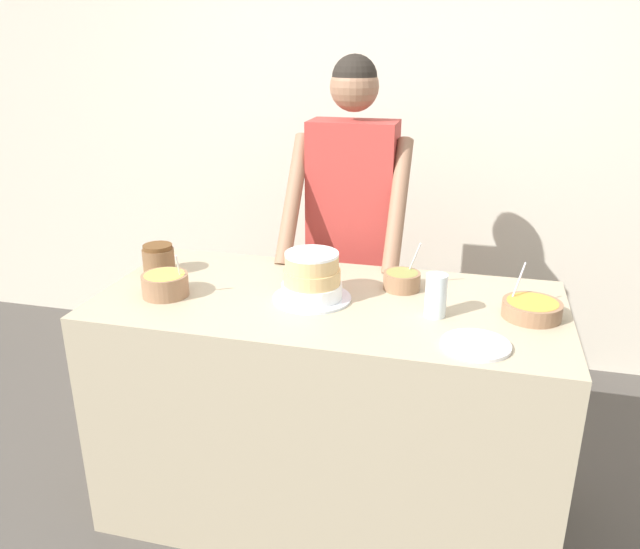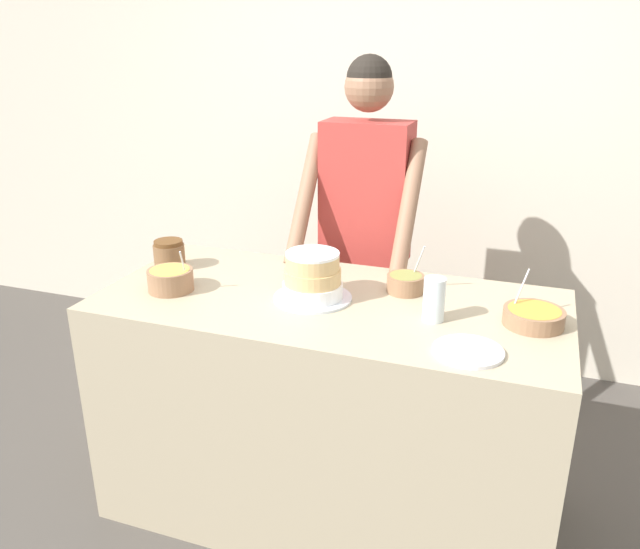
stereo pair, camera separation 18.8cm
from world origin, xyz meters
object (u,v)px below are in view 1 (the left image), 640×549
at_px(frosting_bowl_olive, 402,280).
at_px(frosting_bowl_yellow, 165,284).
at_px(cake, 312,279).
at_px(frosting_bowl_orange, 532,308).
at_px(stoneware_jar, 159,259).
at_px(drinking_glass, 436,295).
at_px(ceramic_plate, 476,345).
at_px(person_baker, 352,212).

relative_size(frosting_bowl_olive, frosting_bowl_yellow, 1.09).
bearing_deg(frosting_bowl_yellow, cake, 10.38).
bearing_deg(frosting_bowl_orange, cake, -177.26).
bearing_deg(stoneware_jar, frosting_bowl_yellow, -56.91).
xyz_separation_m(frosting_bowl_olive, frosting_bowl_orange, (0.47, -0.15, -0.01)).
relative_size(cake, stoneware_jar, 2.27).
distance_m(cake, drinking_glass, 0.45).
distance_m(frosting_bowl_yellow, ceramic_plate, 1.15).
relative_size(frosting_bowl_olive, ceramic_plate, 0.86).
distance_m(cake, frosting_bowl_olive, 0.36).
xyz_separation_m(person_baker, cake, (-0.01, -0.69, -0.07)).
xyz_separation_m(person_baker, frosting_bowl_yellow, (-0.55, -0.79, -0.11)).
distance_m(drinking_glass, ceramic_plate, 0.26).
height_order(frosting_bowl_yellow, drinking_glass, frosting_bowl_yellow).
bearing_deg(cake, person_baker, 89.56).
bearing_deg(cake, frosting_bowl_yellow, -169.62).
distance_m(person_baker, frosting_bowl_yellow, 0.97).
bearing_deg(stoneware_jar, cake, -9.77).
bearing_deg(frosting_bowl_orange, drinking_glass, -167.23).
distance_m(frosting_bowl_yellow, drinking_glass, 1.00).
bearing_deg(drinking_glass, stoneware_jar, 172.27).
xyz_separation_m(frosting_bowl_orange, ceramic_plate, (-0.18, -0.28, -0.03)).
height_order(person_baker, stoneware_jar, person_baker).
height_order(frosting_bowl_olive, ceramic_plate, frosting_bowl_olive).
distance_m(drinking_glass, stoneware_jar, 1.15).
distance_m(frosting_bowl_orange, ceramic_plate, 0.33).
xyz_separation_m(frosting_bowl_yellow, ceramic_plate, (1.14, -0.14, -0.04)).
bearing_deg(frosting_bowl_olive, cake, -149.29).
relative_size(person_baker, frosting_bowl_orange, 8.78).
xyz_separation_m(frosting_bowl_olive, ceramic_plate, (0.29, -0.42, -0.03)).
height_order(cake, ceramic_plate, cake).
distance_m(person_baker, frosting_bowl_olive, 0.60).
relative_size(ceramic_plate, stoneware_jar, 1.70).
xyz_separation_m(frosting_bowl_olive, stoneware_jar, (-0.99, -0.07, 0.02)).
xyz_separation_m(cake, frosting_bowl_yellow, (-0.54, -0.10, -0.04)).
distance_m(frosting_bowl_olive, drinking_glass, 0.27).
height_order(frosting_bowl_orange, frosting_bowl_yellow, frosting_bowl_orange).
xyz_separation_m(drinking_glass, ceramic_plate, (0.14, -0.20, -0.07)).
xyz_separation_m(frosting_bowl_orange, stoneware_jar, (-1.46, 0.08, 0.03)).
relative_size(cake, drinking_glass, 1.90).
relative_size(frosting_bowl_yellow, stoneware_jar, 1.35).
relative_size(cake, ceramic_plate, 1.33).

